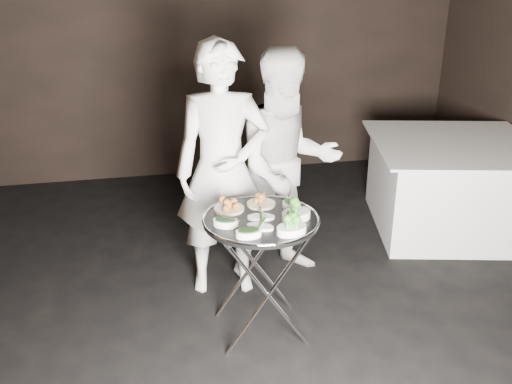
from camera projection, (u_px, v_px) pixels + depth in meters
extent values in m
cube|color=black|center=(260.00, 365.00, 3.57)|extent=(6.00, 7.00, 0.05)
cube|color=black|center=(192.00, 42.00, 6.18)|extent=(6.00, 0.05, 3.00)
cylinder|color=silver|center=(268.00, 296.00, 3.53)|extent=(0.56, 0.03, 0.82)
cylinder|color=silver|center=(268.00, 296.00, 3.53)|extent=(0.56, 0.03, 0.82)
cylinder|color=silver|center=(254.00, 262.00, 3.92)|extent=(0.56, 0.03, 0.82)
cylinder|color=silver|center=(254.00, 262.00, 3.92)|extent=(0.56, 0.03, 0.82)
cylinder|color=silver|center=(224.00, 229.00, 3.53)|extent=(0.02, 0.47, 0.02)
cylinder|color=silver|center=(297.00, 223.00, 3.62)|extent=(0.02, 0.47, 0.02)
cylinder|color=black|center=(261.00, 221.00, 3.57)|extent=(0.72, 0.72, 0.03)
torus|color=silver|center=(261.00, 218.00, 3.56)|extent=(0.74, 0.74, 0.02)
cylinder|color=beige|center=(229.00, 209.00, 3.67)|extent=(0.20, 0.20, 0.02)
cylinder|color=beige|center=(261.00, 204.00, 3.75)|extent=(0.19, 0.19, 0.02)
cylinder|color=white|center=(291.00, 205.00, 3.70)|extent=(0.11, 0.11, 0.04)
cylinder|color=silver|center=(228.00, 204.00, 3.65)|extent=(0.10, 0.15, 0.01)
cylinder|color=silver|center=(262.00, 198.00, 3.74)|extent=(0.08, 0.16, 0.01)
cylinder|color=silver|center=(291.00, 201.00, 3.70)|extent=(0.03, 0.17, 0.01)
cylinder|color=silver|center=(227.00, 218.00, 3.46)|extent=(0.14, 0.12, 0.01)
cylinder|color=silver|center=(297.00, 212.00, 3.54)|extent=(0.12, 0.13, 0.01)
cylinder|color=silver|center=(261.00, 211.00, 3.55)|extent=(0.05, 0.17, 0.01)
imported|color=white|center=(223.00, 171.00, 4.06)|extent=(0.72, 0.51, 1.86)
imported|color=white|center=(287.00, 166.00, 4.30)|extent=(0.90, 0.73, 1.77)
cube|color=white|center=(450.00, 187.00, 5.21)|extent=(1.29, 1.29, 0.80)
cube|color=white|center=(456.00, 144.00, 5.05)|extent=(1.45, 1.45, 0.02)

